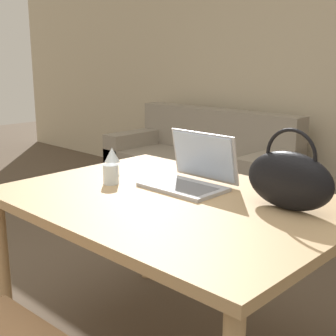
# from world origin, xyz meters

# --- Properties ---
(dining_table) EXTENTS (1.40, 1.02, 0.74)m
(dining_table) POSITION_xyz_m (0.13, 0.61, 0.66)
(dining_table) COLOR tan
(dining_table) RESTS_ON ground_plane
(couch) EXTENTS (1.75, 0.77, 0.82)m
(couch) POSITION_xyz_m (-1.28, 2.46, 0.29)
(couch) COLOR gray
(couch) RESTS_ON ground_plane
(laptop) EXTENTS (0.36, 0.28, 0.24)m
(laptop) POSITION_xyz_m (0.08, 0.79, 0.80)
(laptop) COLOR #ADADB2
(laptop) RESTS_ON dining_table
(drinking_glass) EXTENTS (0.07, 0.07, 0.09)m
(drinking_glass) POSITION_xyz_m (-0.21, 0.56, 0.78)
(drinking_glass) COLOR silver
(drinking_glass) RESTS_ON dining_table
(wine_glass) EXTENTS (0.07, 0.07, 0.14)m
(wine_glass) POSITION_xyz_m (-0.32, 0.66, 0.84)
(wine_glass) COLOR silver
(wine_glass) RESTS_ON dining_table
(handbag) EXTENTS (0.35, 0.12, 0.31)m
(handbag) POSITION_xyz_m (0.55, 0.80, 0.86)
(handbag) COLOR black
(handbag) RESTS_ON dining_table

